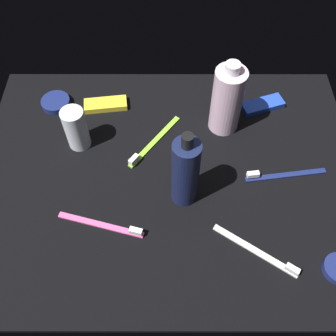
% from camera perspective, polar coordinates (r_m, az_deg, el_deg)
% --- Properties ---
extents(ground_plane, '(0.84, 0.64, 0.01)m').
position_cam_1_polar(ground_plane, '(0.85, -0.00, -1.35)').
color(ground_plane, black).
extents(lotion_bottle, '(0.05, 0.05, 0.20)m').
position_cam_1_polar(lotion_bottle, '(0.75, 2.53, -0.63)').
color(lotion_bottle, '#161E42').
rests_on(lotion_bottle, ground_plane).
extents(bodywash_bottle, '(0.07, 0.07, 0.19)m').
position_cam_1_polar(bodywash_bottle, '(0.88, 8.64, 9.85)').
color(bodywash_bottle, silver).
rests_on(bodywash_bottle, ground_plane).
extents(deodorant_stick, '(0.05, 0.05, 0.10)m').
position_cam_1_polar(deodorant_stick, '(0.88, -13.38, 5.66)').
color(deodorant_stick, silver).
rests_on(deodorant_stick, ground_plane).
extents(toothbrush_navy, '(0.18, 0.04, 0.02)m').
position_cam_1_polar(toothbrush_navy, '(0.88, 16.20, -0.76)').
color(toothbrush_navy, navy).
rests_on(toothbrush_navy, ground_plane).
extents(toothbrush_pink, '(0.18, 0.06, 0.02)m').
position_cam_1_polar(toothbrush_pink, '(0.79, -9.16, -8.31)').
color(toothbrush_pink, '#E55999').
rests_on(toothbrush_pink, ground_plane).
extents(toothbrush_lime, '(0.12, 0.15, 0.02)m').
position_cam_1_polar(toothbrush_lime, '(0.89, -2.42, 3.63)').
color(toothbrush_lime, '#8CD133').
rests_on(toothbrush_lime, ground_plane).
extents(toothbrush_white, '(0.16, 0.11, 0.02)m').
position_cam_1_polar(toothbrush_white, '(0.78, 13.37, -12.00)').
color(toothbrush_white, white).
rests_on(toothbrush_white, ground_plane).
extents(snack_bar_yellow, '(0.11, 0.05, 0.01)m').
position_cam_1_polar(snack_bar_yellow, '(0.98, -9.17, 9.19)').
color(snack_bar_yellow, yellow).
rests_on(snack_bar_yellow, ground_plane).
extents(snack_bar_blue, '(0.11, 0.07, 0.01)m').
position_cam_1_polar(snack_bar_blue, '(1.00, 13.68, 8.98)').
color(snack_bar_blue, blue).
rests_on(snack_bar_blue, ground_plane).
extents(cream_tin_left, '(0.07, 0.07, 0.02)m').
position_cam_1_polar(cream_tin_left, '(1.01, -16.17, 9.22)').
color(cream_tin_left, navy).
rests_on(cream_tin_left, ground_plane).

